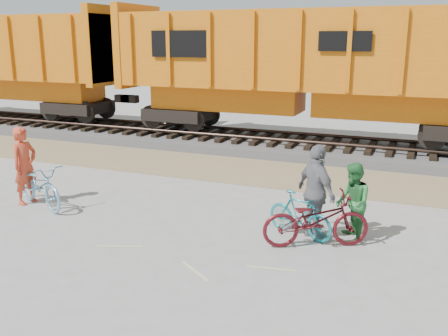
{
  "coord_description": "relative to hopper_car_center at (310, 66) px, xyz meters",
  "views": [
    {
      "loc": [
        4.29,
        -8.33,
        3.91
      ],
      "look_at": [
        0.23,
        1.5,
        1.15
      ],
      "focal_mm": 40.0,
      "sensor_mm": 36.0,
      "label": 1
    }
  ],
  "objects": [
    {
      "name": "ground",
      "position": [
        -0.34,
        -9.0,
        -3.01
      ],
      "size": [
        120.0,
        120.0,
        0.0
      ],
      "primitive_type": "plane",
      "color": "#9E9E99",
      "rests_on": "ground"
    },
    {
      "name": "gravel_strip",
      "position": [
        -0.34,
        -3.5,
        -3.0
      ],
      "size": [
        120.0,
        3.0,
        0.02
      ],
      "primitive_type": "cube",
      "color": "#9C8661",
      "rests_on": "ground"
    },
    {
      "name": "ballast_bed",
      "position": [
        -0.34,
        0.0,
        -2.86
      ],
      "size": [
        120.0,
        4.0,
        0.3
      ],
      "primitive_type": "cube",
      "color": "slate",
      "rests_on": "ground"
    },
    {
      "name": "track",
      "position": [
        -0.34,
        0.0,
        -2.53
      ],
      "size": [
        120.0,
        2.6,
        0.24
      ],
      "color": "black",
      "rests_on": "ballast_bed"
    },
    {
      "name": "hopper_car_center",
      "position": [
        0.0,
        0.0,
        0.0
      ],
      "size": [
        14.0,
        3.13,
        4.65
      ],
      "color": "black",
      "rests_on": "track"
    },
    {
      "name": "bicycle_blue",
      "position": [
        -4.45,
        -8.48,
        -2.47
      ],
      "size": [
        2.14,
        1.44,
        1.06
      ],
      "primitive_type": "imported",
      "rotation": [
        0.0,
        0.0,
        1.17
      ],
      "color": "#74AFCC",
      "rests_on": "ground"
    },
    {
      "name": "bicycle_teal",
      "position": [
        1.74,
        -7.95,
        -2.54
      ],
      "size": [
        1.59,
        0.99,
        0.93
      ],
      "primitive_type": "imported",
      "rotation": [
        0.0,
        0.0,
        1.18
      ],
      "color": "teal",
      "rests_on": "ground"
    },
    {
      "name": "bicycle_maroon",
      "position": [
        2.15,
        -8.33,
        -2.46
      ],
      "size": [
        2.17,
        1.56,
        1.08
      ],
      "primitive_type": "imported",
      "rotation": [
        0.0,
        0.0,
        2.03
      ],
      "color": "#531117",
      "rests_on": "ground"
    },
    {
      "name": "person_solo",
      "position": [
        -4.95,
        -8.38,
        -2.06
      ],
      "size": [
        0.5,
        0.72,
        1.89
      ],
      "primitive_type": "imported",
      "rotation": [
        0.0,
        0.0,
        1.5
      ],
      "color": "#CD4226",
      "rests_on": "ground"
    },
    {
      "name": "person_man",
      "position": [
        2.74,
        -7.75,
        -2.22
      ],
      "size": [
        0.87,
        0.95,
        1.58
      ],
      "primitive_type": "imported",
      "rotation": [
        0.0,
        0.0,
        -1.13
      ],
      "color": "#2D7A3A",
      "rests_on": "ground"
    },
    {
      "name": "person_woman",
      "position": [
        2.05,
        -7.93,
        -2.04
      ],
      "size": [
        1.15,
        1.11,
        1.93
      ],
      "primitive_type": "imported",
      "rotation": [
        0.0,
        0.0,
        2.4
      ],
      "color": "slate",
      "rests_on": "ground"
    }
  ]
}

